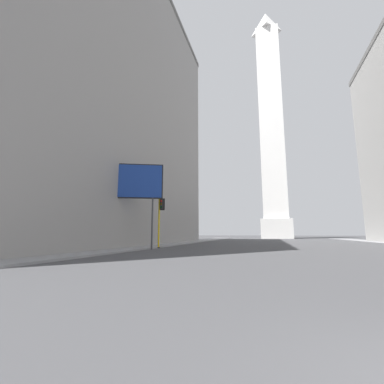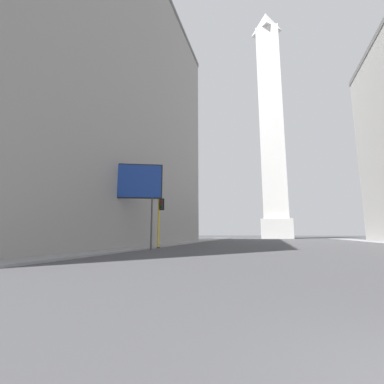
% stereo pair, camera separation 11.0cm
% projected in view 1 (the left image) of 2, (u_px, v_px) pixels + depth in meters
% --- Properties ---
extents(sidewalk_left, '(5.00, 99.03, 0.15)m').
position_uv_depth(sidewalk_left, '(160.00, 245.00, 34.60)').
color(sidewalk_left, gray).
rests_on(sidewalk_left, ground_plane).
extents(building_left, '(18.98, 47.99, 41.34)m').
position_uv_depth(building_left, '(94.00, 101.00, 37.52)').
color(building_left, gray).
rests_on(building_left, ground_plane).
extents(obelisk, '(9.31, 9.31, 80.17)m').
position_uv_depth(obelisk, '(271.00, 122.00, 86.07)').
color(obelisk, silver).
rests_on(obelisk, ground_plane).
extents(traffic_light_mid_left, '(0.76, 0.52, 5.51)m').
position_uv_depth(traffic_light_mid_left, '(160.00, 215.00, 28.48)').
color(traffic_light_mid_left, yellow).
rests_on(traffic_light_mid_left, ground_plane).
extents(billboard_sign, '(5.68, 2.55, 8.65)m').
position_uv_depth(billboard_sign, '(133.00, 183.00, 26.07)').
color(billboard_sign, '#3F3F42').
rests_on(billboard_sign, ground_plane).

